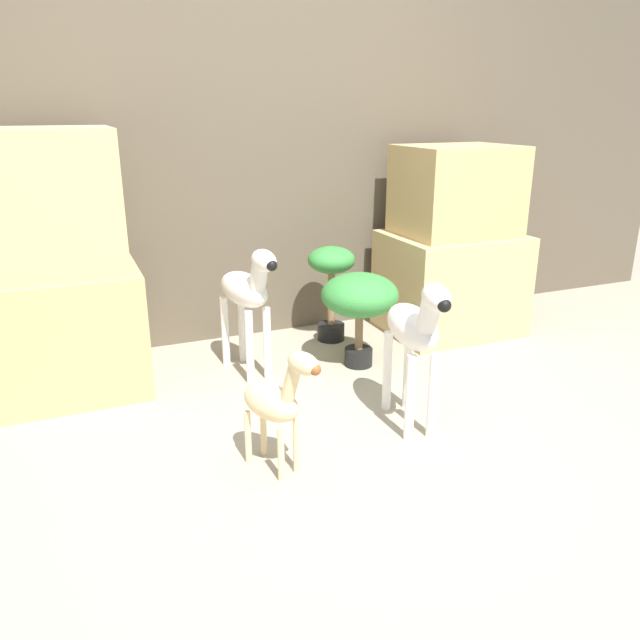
{
  "coord_description": "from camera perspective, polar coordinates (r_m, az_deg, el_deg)",
  "views": [
    {
      "loc": [
        -1.07,
        -1.9,
        1.36
      ],
      "look_at": [
        0.02,
        0.7,
        0.39
      ],
      "focal_mm": 35.0,
      "sensor_mm": 36.0,
      "label": 1
    }
  ],
  "objects": [
    {
      "name": "potted_palm_back",
      "position": [
        3.71,
        1.05,
        4.22
      ],
      "size": [
        0.28,
        0.28,
        0.58
      ],
      "color": "black",
      "rests_on": "ground_plane"
    },
    {
      "name": "potted_palm_front",
      "position": [
        3.34,
        3.65,
        1.97
      ],
      "size": [
        0.42,
        0.42,
        0.52
      ],
      "color": "black",
      "rests_on": "ground_plane"
    },
    {
      "name": "wall_back",
      "position": [
        3.77,
        -6.45,
        14.93
      ],
      "size": [
        6.4,
        0.08,
        2.2
      ],
      "color": "brown",
      "rests_on": "ground_plane"
    },
    {
      "name": "giraffe_figurine",
      "position": [
        2.38,
        -4.0,
        -7.26
      ],
      "size": [
        0.25,
        0.39,
        0.54
      ],
      "color": "beige",
      "rests_on": "ground_plane"
    },
    {
      "name": "rock_pillar_left",
      "position": [
        3.25,
        -23.35,
        3.71
      ],
      "size": [
        0.79,
        0.63,
        1.27
      ],
      "color": "tan",
      "rests_on": "ground_plane"
    },
    {
      "name": "zebra_left",
      "position": [
        3.22,
        -6.67,
        2.52
      ],
      "size": [
        0.24,
        0.55,
        0.71
      ],
      "color": "white",
      "rests_on": "ground_plane"
    },
    {
      "name": "ground_plane",
      "position": [
        2.57,
        5.82,
        -13.06
      ],
      "size": [
        14.0,
        14.0,
        0.0
      ],
      "primitive_type": "plane",
      "color": "#9E937F"
    },
    {
      "name": "rock_pillar_right",
      "position": [
        3.94,
        12.01,
        6.32
      ],
      "size": [
        0.79,
        0.63,
        1.14
      ],
      "color": "tan",
      "rests_on": "ground_plane"
    },
    {
      "name": "zebra_right",
      "position": [
        2.68,
        8.7,
        -1.02
      ],
      "size": [
        0.24,
        0.55,
        0.71
      ],
      "color": "white",
      "rests_on": "ground_plane"
    }
  ]
}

